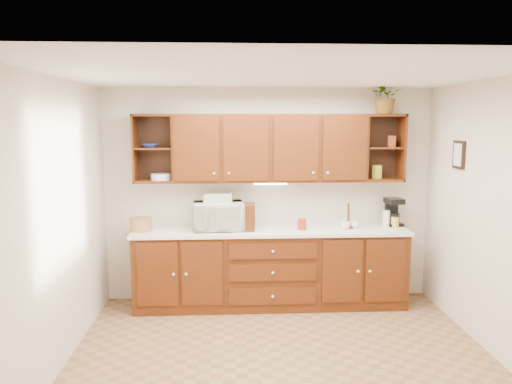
{
  "coord_description": "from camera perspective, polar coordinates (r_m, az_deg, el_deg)",
  "views": [
    {
      "loc": [
        -0.48,
        -4.33,
        2.22
      ],
      "look_at": [
        -0.19,
        1.15,
        1.43
      ],
      "focal_mm": 35.0,
      "sensor_mm": 36.0,
      "label": 1
    }
  ],
  "objects": [
    {
      "name": "bowl_stack",
      "position": [
        5.98,
        -11.98,
        5.2
      ],
      "size": [
        0.18,
        0.18,
        0.04
      ],
      "primitive_type": "imported",
      "rotation": [
        0.0,
        0.0,
        -0.04
      ],
      "color": "navy",
      "rests_on": "upper_cabinets"
    },
    {
      "name": "mug_tree",
      "position": [
        6.08,
        10.49,
        -3.6
      ],
      "size": [
        0.25,
        0.26,
        0.3
      ],
      "rotation": [
        0.0,
        0.0,
        -0.15
      ],
      "color": "#341705",
      "rests_on": "countertop"
    },
    {
      "name": "towel_stack",
      "position": [
        5.84,
        -4.34,
        -0.73
      ],
      "size": [
        0.33,
        0.25,
        0.1
      ],
      "primitive_type": "cube",
      "rotation": [
        0.0,
        0.0,
        -0.05
      ],
      "color": "#EBDF6E",
      "rests_on": "microwave"
    },
    {
      "name": "pantry_box_red",
      "position": [
        6.21,
        15.23,
        5.61
      ],
      "size": [
        0.1,
        0.09,
        0.13
      ],
      "primitive_type": "cube",
      "rotation": [
        0.0,
        0.0,
        -0.18
      ],
      "color": "maroon",
      "rests_on": "upper_cabinets"
    },
    {
      "name": "bread_box",
      "position": [
        5.87,
        -2.26,
        -2.85
      ],
      "size": [
        0.45,
        0.3,
        0.3
      ],
      "primitive_type": "cube",
      "rotation": [
        0.0,
        0.0,
        -0.06
      ],
      "color": "#341705",
      "rests_on": "countertop"
    },
    {
      "name": "coffee_maker",
      "position": [
        6.35,
        15.4,
        -2.22
      ],
      "size": [
        0.21,
        0.26,
        0.33
      ],
      "rotation": [
        0.0,
        0.0,
        0.16
      ],
      "color": "black",
      "rests_on": "countertop"
    },
    {
      "name": "canister_red",
      "position": [
        5.9,
        5.27,
        -3.69
      ],
      "size": [
        0.13,
        0.13,
        0.13
      ],
      "primitive_type": "cylinder",
      "rotation": [
        0.0,
        0.0,
        -0.38
      ],
      "color": "maroon",
      "rests_on": "countertop"
    },
    {
      "name": "back_wall",
      "position": [
        6.17,
        1.46,
        -0.34
      ],
      "size": [
        4.0,
        0.0,
        4.0
      ],
      "primitive_type": "plane",
      "rotation": [
        1.57,
        0.0,
        0.0
      ],
      "color": "beige",
      "rests_on": "floor"
    },
    {
      "name": "ceiling",
      "position": [
        4.37,
        3.38,
        13.22
      ],
      "size": [
        4.0,
        4.0,
        0.0
      ],
      "primitive_type": "plane",
      "rotation": [
        3.14,
        0.0,
        0.0
      ],
      "color": "white",
      "rests_on": "back_wall"
    },
    {
      "name": "canister_yellow",
      "position": [
        6.24,
        15.59,
        -3.35
      ],
      "size": [
        0.12,
        0.12,
        0.12
      ],
      "primitive_type": "cylinder",
      "rotation": [
        0.0,
        0.0,
        0.41
      ],
      "color": "gold",
      "rests_on": "countertop"
    },
    {
      "name": "potted_plant",
      "position": [
        6.14,
        14.62,
        10.59
      ],
      "size": [
        0.44,
        0.4,
        0.42
      ],
      "primitive_type": "imported",
      "rotation": [
        0.0,
        0.0,
        0.23
      ],
      "color": "#999999",
      "rests_on": "upper_cabinets"
    },
    {
      "name": "woven_tray",
      "position": [
        6.15,
        -5.03,
        -3.72
      ],
      "size": [
        0.36,
        0.15,
        0.35
      ],
      "primitive_type": "cylinder",
      "rotation": [
        1.36,
        0.0,
        0.18
      ],
      "color": "#A17043",
      "rests_on": "countertop"
    },
    {
      "name": "undercabinet_light",
      "position": [
        5.93,
        1.63,
        0.97
      ],
      "size": [
        0.4,
        0.05,
        0.02
      ],
      "primitive_type": "cube",
      "color": "white",
      "rests_on": "upper_cabinets"
    },
    {
      "name": "floor",
      "position": [
        4.89,
        3.11,
        -18.78
      ],
      "size": [
        4.0,
        4.0,
        0.0
      ],
      "primitive_type": "plane",
      "color": "olive",
      "rests_on": "ground"
    },
    {
      "name": "right_wall",
      "position": [
        5.07,
        26.34,
        -3.07
      ],
      "size": [
        0.0,
        3.5,
        3.5
      ],
      "primitive_type": "plane",
      "rotation": [
        1.57,
        0.0,
        -1.57
      ],
      "color": "beige",
      "rests_on": "floor"
    },
    {
      "name": "base_cabinets",
      "position": [
        6.06,
        1.66,
        -8.74
      ],
      "size": [
        3.2,
        0.6,
        0.9
      ],
      "primitive_type": "cube",
      "color": "#341705",
      "rests_on": "floor"
    },
    {
      "name": "left_wall",
      "position": [
        4.68,
        -21.97,
        -3.71
      ],
      "size": [
        0.0,
        3.5,
        3.5
      ],
      "primitive_type": "plane",
      "rotation": [
        1.57,
        0.0,
        1.57
      ],
      "color": "beige",
      "rests_on": "floor"
    },
    {
      "name": "wicker_basket",
      "position": [
        5.97,
        -13.03,
        -3.61
      ],
      "size": [
        0.27,
        0.27,
        0.15
      ],
      "primitive_type": "cylinder",
      "rotation": [
        0.0,
        0.0,
        -0.08
      ],
      "color": "#A17043",
      "rests_on": "countertop"
    },
    {
      "name": "framed_picture",
      "position": [
        5.79,
        22.17,
        3.97
      ],
      "size": [
        0.03,
        0.24,
        0.3
      ],
      "primitive_type": "cube",
      "color": "black",
      "rests_on": "right_wall"
    },
    {
      "name": "microwave",
      "position": [
        5.88,
        -4.32,
        -2.75
      ],
      "size": [
        0.62,
        0.45,
        0.32
      ],
      "primitive_type": "imported",
      "rotation": [
        0.0,
        0.0,
        0.09
      ],
      "color": "beige",
      "rests_on": "countertop"
    },
    {
      "name": "upper_cabinets",
      "position": [
        5.95,
        1.7,
        5.08
      ],
      "size": [
        3.2,
        0.33,
        0.8
      ],
      "color": "#341705",
      "rests_on": "back_wall"
    },
    {
      "name": "pantry_box_yellow",
      "position": [
        6.19,
        13.66,
        2.25
      ],
      "size": [
        0.11,
        0.1,
        0.16
      ],
      "primitive_type": "cube",
      "rotation": [
        0.0,
        0.0,
        0.38
      ],
      "color": "gold",
      "rests_on": "upper_cabinets"
    },
    {
      "name": "countertop",
      "position": [
        5.93,
        1.69,
        -4.42
      ],
      "size": [
        3.24,
        0.64,
        0.04
      ],
      "primitive_type": "cube",
      "color": "white",
      "rests_on": "base_cabinets"
    },
    {
      "name": "wine_bottle",
      "position": [
        6.06,
        -3.64,
        -2.52
      ],
      "size": [
        0.09,
        0.09,
        0.3
      ],
      "primitive_type": "cylinder",
      "rotation": [
        0.0,
        0.0,
        0.2
      ],
      "color": "black",
      "rests_on": "countertop"
    },
    {
      "name": "canister_white",
      "position": [
        6.26,
        14.65,
        -2.94
      ],
      "size": [
        0.09,
        0.09,
        0.19
      ],
      "primitive_type": "cylinder",
      "rotation": [
        0.0,
        0.0,
        -0.11
      ],
      "color": "white",
      "rests_on": "countertop"
    },
    {
      "name": "plate_stack",
      "position": [
        5.99,
        -10.8,
        1.72
      ],
      "size": [
        0.25,
        0.25,
        0.07
      ],
      "primitive_type": "cylinder",
      "rotation": [
        0.0,
        0.0,
        -0.03
      ],
      "color": "white",
      "rests_on": "upper_cabinets"
    }
  ]
}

